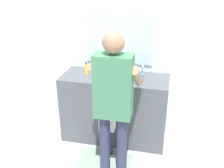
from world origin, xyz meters
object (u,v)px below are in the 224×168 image
toothbrush_cup (141,77)px  adult_parent (114,95)px  child_toddler (107,121)px  soap_bottle (86,69)px

toothbrush_cup → adult_parent: bearing=-106.9°
adult_parent → toothbrush_cup: bearing=73.1°
toothbrush_cup → child_toddler: bearing=-133.8°
soap_bottle → child_toddler: soap_bottle is taller
adult_parent → soap_bottle: bearing=126.0°
toothbrush_cup → soap_bottle: 0.74m
toothbrush_cup → adult_parent: 0.69m
toothbrush_cup → adult_parent: adult_parent is taller
toothbrush_cup → soap_bottle: toothbrush_cup is taller
toothbrush_cup → soap_bottle: bearing=174.3°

